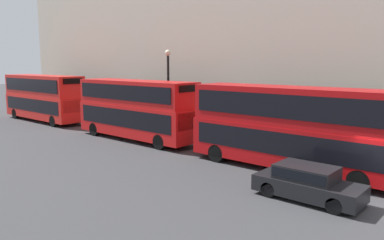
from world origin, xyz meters
The scene contains 7 objects.
ground_plane centered at (0.00, 0.00, 0.00)m, with size 200.00×200.00×0.00m, color #38383A.
bus_leading centered at (1.60, 4.85, 2.39)m, with size 2.59×10.88×4.33m.
bus_second_in_queue centered at (1.60, 16.87, 2.37)m, with size 2.59×10.36×4.30m.
bus_third_in_queue centered at (1.60, 30.33, 2.41)m, with size 2.59×10.67×4.38m.
car_dark_sedan centered at (-1.80, 2.33, 0.75)m, with size 1.77×4.28×1.42m.
street_lamp centered at (3.77, 15.72, 4.00)m, with size 0.44×0.44×6.48m.
pedestrian centered at (3.86, 11.98, 0.79)m, with size 0.36×0.36×1.72m.
Camera 1 is at (-15.91, -3.74, 5.52)m, focal length 35.00 mm.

